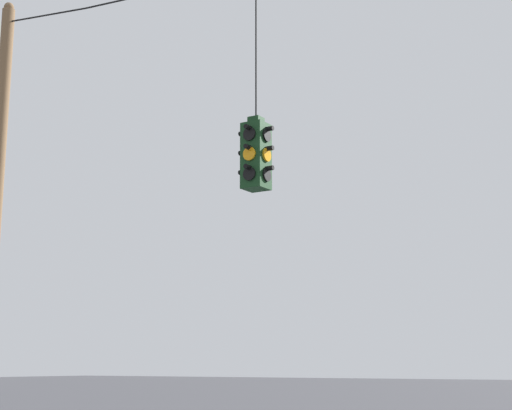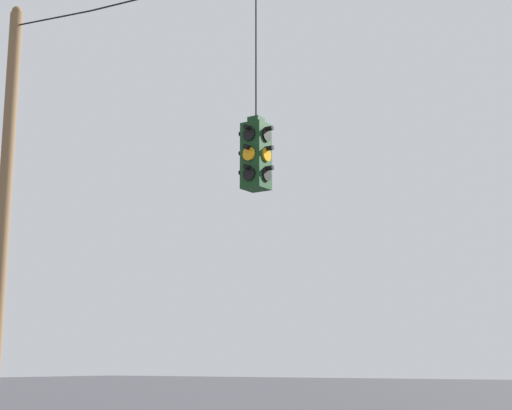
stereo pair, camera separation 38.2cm
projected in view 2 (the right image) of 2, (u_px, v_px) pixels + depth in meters
utility_pole_left at (2, 233)px, 14.32m from camera, size 0.24×0.24×8.89m
traffic_light_over_intersection at (256, 154)px, 11.43m from camera, size 0.58×0.58×3.50m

